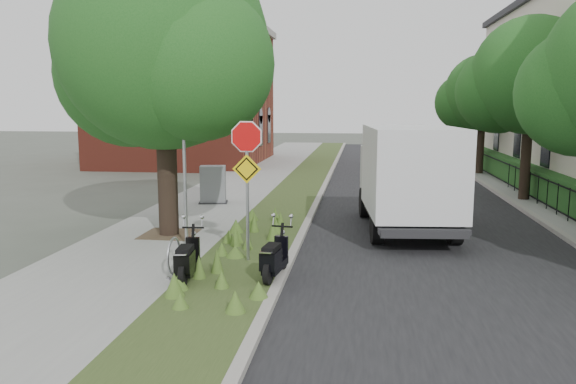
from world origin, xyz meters
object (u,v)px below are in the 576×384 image
object	(u,v)px
box_truck	(407,174)
utility_cabinet	(213,185)
scooter_near	(187,264)
scooter_far	(273,262)
sign_assembly	(247,162)

from	to	relation	value
box_truck	utility_cabinet	size ratio (longest dim) A/B	4.39
utility_cabinet	scooter_near	bearing A→B (deg)	-78.24
box_truck	utility_cabinet	xyz separation A→B (m)	(-6.45, 3.18, -0.90)
utility_cabinet	box_truck	bearing A→B (deg)	-26.25
scooter_near	scooter_far	distance (m)	1.70
sign_assembly	utility_cabinet	size ratio (longest dim) A/B	2.45
box_truck	utility_cabinet	world-z (taller)	box_truck
scooter_near	utility_cabinet	world-z (taller)	utility_cabinet
utility_cabinet	sign_assembly	bearing A→B (deg)	-69.21
box_truck	scooter_far	bearing A→B (deg)	-119.65
scooter_far	scooter_near	bearing A→B (deg)	-168.21
scooter_near	scooter_far	xyz separation A→B (m)	(1.66, 0.35, 0.00)
sign_assembly	scooter_far	xyz separation A→B (m)	(0.78, -1.27, -1.86)
sign_assembly	scooter_far	distance (m)	2.38
scooter_far	box_truck	world-z (taller)	box_truck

